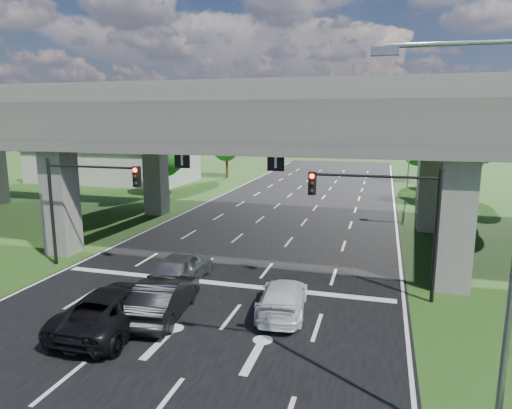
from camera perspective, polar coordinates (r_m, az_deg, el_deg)
The scene contains 19 objects.
ground at distance 20.16m, azimuth -8.15°, elevation -13.20°, with size 160.00×160.00×0.00m, color #244516.
road at distance 29.02m, azimuth -0.18°, elevation -5.49°, with size 18.00×120.00×0.03m, color black.
overpass at distance 29.78m, azimuth 0.88°, elevation 10.35°, with size 80.00×15.00×10.00m.
warehouse at distance 62.04m, azimuth -17.30°, elevation 4.65°, with size 20.00×10.00×4.00m, color #9E9E99.
signal_right at distance 21.12m, azimuth 15.98°, elevation -0.47°, with size 5.76×0.54×6.00m.
signal_left at distance 26.14m, azimuth -20.74°, elevation 1.36°, with size 5.76×0.54×6.00m.
streetlight_near at distance 11.33m, azimuth 28.07°, elevation -2.33°, with size 3.38×0.25×10.00m.
streetlight_far at distance 40.94m, azimuth 19.27°, elevation 6.99°, with size 3.38×0.25×10.00m.
streetlight_beyond at distance 56.90m, azimuth 18.33°, elevation 7.96°, with size 3.38×0.25×10.00m.
tree_left_near at distance 48.03m, azimuth -11.14°, elevation 6.64°, with size 4.50×4.50×7.80m.
tree_left_mid at distance 56.56m, azimuth -10.20°, elevation 6.62°, with size 3.91×3.90×6.76m.
tree_left_far at distance 62.36m, azimuth -3.66°, elevation 8.04°, with size 4.80×4.80×8.32m.
tree_right_near at distance 45.28m, azimuth 22.60°, elevation 5.36°, with size 4.20×4.20×7.28m.
tree_right_mid at distance 53.62m, azimuth 24.78°, elevation 5.58°, with size 3.91×3.90×6.76m.
tree_right_far at distance 61.05m, azimuth 19.95°, elevation 7.05°, with size 4.50×4.50×7.80m.
car_silver at distance 23.10m, azimuth -9.32°, elevation -7.81°, with size 1.92×4.77×1.63m, color #929398.
car_dark at distance 19.59m, azimuth -11.50°, elevation -11.36°, with size 1.73×4.97×1.64m, color black.
car_white at distance 19.60m, azimuth 3.36°, elevation -11.56°, with size 1.91×4.69×1.36m, color silver.
car_trailing at distance 19.13m, azimuth -17.19°, elevation -12.20°, with size 2.71×5.88×1.63m, color black.
Camera 1 is at (7.59, -16.79, 8.18)m, focal length 32.00 mm.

